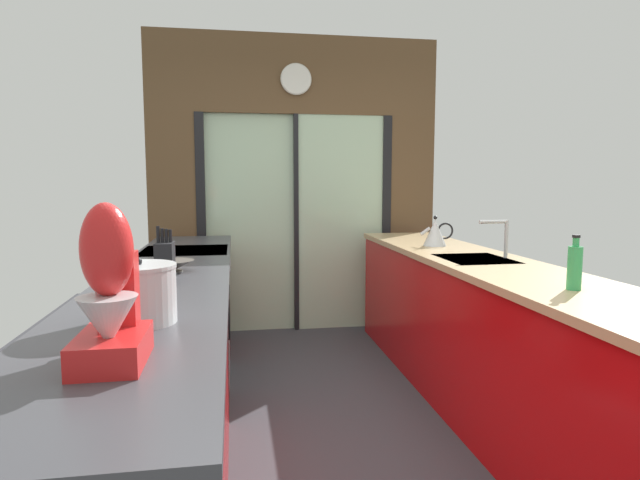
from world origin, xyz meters
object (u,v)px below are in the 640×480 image
object	(u,v)px
stand_mixer	(110,303)
kettle	(435,232)
knife_block	(165,262)
stock_pot	(139,294)
mixing_bowl	(173,265)
soap_bottle_far	(575,267)
oven_range	(187,316)

from	to	relation	value
stand_mixer	kettle	world-z (taller)	stand_mixer
knife_block	stand_mixer	size ratio (longest dim) A/B	0.64
knife_block	stock_pot	size ratio (longest dim) A/B	1.07
mixing_bowl	stock_pot	world-z (taller)	stock_pot
mixing_bowl	knife_block	xyz separation A→B (m)	(-0.00, -0.32, 0.07)
knife_block	kettle	world-z (taller)	knife_block
mixing_bowl	stand_mixer	bearing A→B (deg)	-90.00
soap_bottle_far	kettle	bearing A→B (deg)	89.92
stock_pot	kettle	bearing A→B (deg)	46.31
oven_range	mixing_bowl	world-z (taller)	mixing_bowl
oven_range	soap_bottle_far	bearing A→B (deg)	-42.53
stand_mixer	kettle	xyz separation A→B (m)	(1.78, 2.27, -0.06)
oven_range	kettle	distance (m)	1.89
oven_range	stock_pot	bearing A→B (deg)	-89.45
mixing_bowl	kettle	world-z (taller)	kettle
kettle	oven_range	bearing A→B (deg)	178.80
knife_block	soap_bottle_far	bearing A→B (deg)	-13.93
stock_pot	soap_bottle_far	world-z (taller)	soap_bottle_far
oven_range	stand_mixer	xyz separation A→B (m)	(0.02, -2.30, 0.63)
mixing_bowl	stock_pot	distance (m)	1.02
mixing_bowl	stock_pot	size ratio (longest dim) A/B	0.87
mixing_bowl	knife_block	size ratio (longest dim) A/B	0.81
mixing_bowl	soap_bottle_far	bearing A→B (deg)	-23.15
knife_block	kettle	bearing A→B (deg)	33.29
oven_range	kettle	bearing A→B (deg)	-1.20
kettle	soap_bottle_far	xyz separation A→B (m)	(-0.00, -1.61, 0.00)
stand_mixer	mixing_bowl	bearing A→B (deg)	90.00
stock_pot	mixing_bowl	bearing A→B (deg)	90.00
oven_range	soap_bottle_far	xyz separation A→B (m)	(1.80, -1.65, 0.57)
stand_mixer	stock_pot	size ratio (longest dim) A/B	1.68
mixing_bowl	soap_bottle_far	distance (m)	1.94
stand_mixer	kettle	distance (m)	2.88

